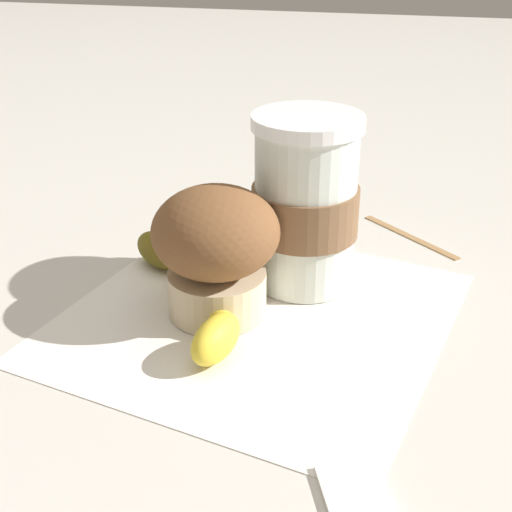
# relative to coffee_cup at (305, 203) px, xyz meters

# --- Properties ---
(ground_plane) EXTENTS (3.00, 3.00, 0.00)m
(ground_plane) POSITION_rel_coffee_cup_xyz_m (0.06, -0.02, -0.07)
(ground_plane) COLOR beige
(paper_napkin) EXTENTS (0.32, 0.32, 0.00)m
(paper_napkin) POSITION_rel_coffee_cup_xyz_m (0.06, -0.02, -0.07)
(paper_napkin) COLOR white
(paper_napkin) RESTS_ON ground_plane
(coffee_cup) EXTENTS (0.08, 0.08, 0.13)m
(coffee_cup) POSITION_rel_coffee_cup_xyz_m (0.00, 0.00, 0.00)
(coffee_cup) COLOR silver
(coffee_cup) RESTS_ON paper_napkin
(muffin) EXTENTS (0.09, 0.09, 0.10)m
(muffin) POSITION_rel_coffee_cup_xyz_m (0.06, -0.05, -0.01)
(muffin) COLOR beige
(muffin) RESTS_ON paper_napkin
(banana) EXTENTS (0.17, 0.13, 0.03)m
(banana) POSITION_rel_coffee_cup_xyz_m (0.05, -0.07, -0.05)
(banana) COLOR yellow
(banana) RESTS_ON paper_napkin
(sugar_packet) EXTENTS (0.06, 0.05, 0.01)m
(sugar_packet) POSITION_rel_coffee_cup_xyz_m (0.22, 0.06, -0.06)
(sugar_packet) COLOR white
(sugar_packet) RESTS_ON ground_plane
(wooden_stirrer) EXTENTS (0.08, 0.09, 0.00)m
(wooden_stirrer) POSITION_rel_coffee_cup_xyz_m (-0.10, 0.08, -0.07)
(wooden_stirrer) COLOR #9E7547
(wooden_stirrer) RESTS_ON ground_plane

